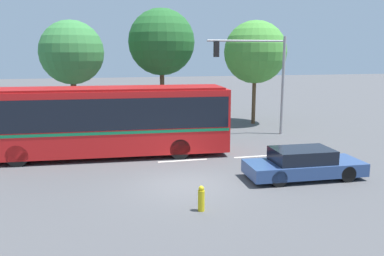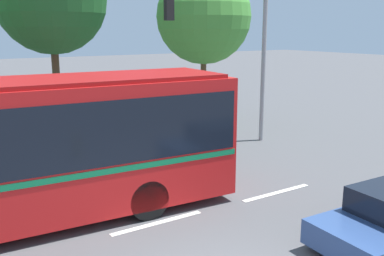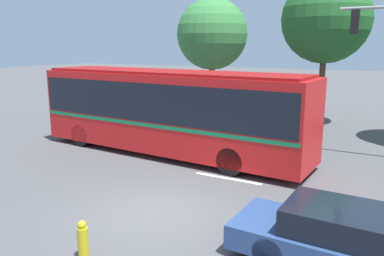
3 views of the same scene
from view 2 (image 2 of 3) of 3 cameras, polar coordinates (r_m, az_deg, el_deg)
The scene contains 5 objects.
traffic_light_pole at distance 16.90m, azimuth 6.11°, elevation 11.21°, with size 5.02×0.24×6.08m.
flowering_hedge at distance 17.09m, azimuth -21.75°, elevation -0.68°, with size 6.02×1.01×1.60m.
street_tree_right at distance 20.68m, azimuth 1.58°, elevation 14.57°, with size 4.43×4.43×7.36m.
lane_stripe_near at distance 12.58m, azimuth 11.18°, elevation -8.43°, with size 2.40×0.16×0.01m, color silver.
lane_stripe_mid at distance 10.58m, azimuth -4.59°, elevation -12.46°, with size 2.40×0.16×0.01m, color silver.
Camera 2 is at (-3.78, -5.10, 4.53)m, focal length 40.15 mm.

